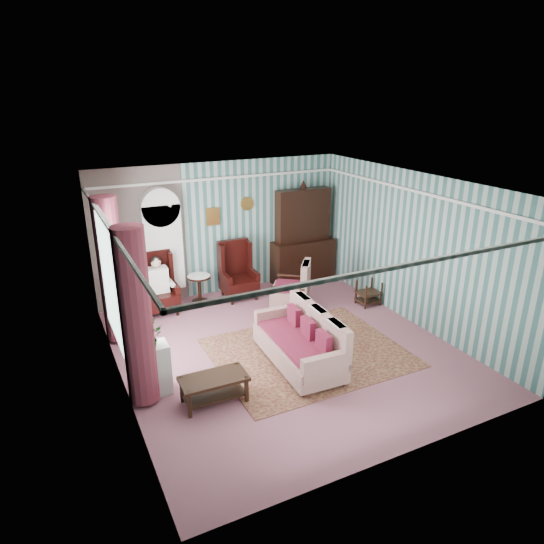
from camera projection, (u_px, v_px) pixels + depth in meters
name	position (u px, v px, depth m)	size (l,w,h in m)	color
floor	(285.00, 349.00, 8.55)	(6.00, 6.00, 0.00)	#925560
room_shell	(247.00, 242.00, 7.74)	(5.53, 6.02, 2.91)	#386661
bookcase	(164.00, 254.00, 9.99)	(0.80, 0.28, 2.24)	white
dresser_hutch	(304.00, 233.00, 11.21)	(1.50, 0.56, 2.36)	black
wingback_left	(158.00, 284.00, 9.73)	(0.76, 0.80, 1.25)	black
wingback_right	(239.00, 271.00, 10.45)	(0.76, 0.80, 1.25)	black
seated_woman	(158.00, 286.00, 9.74)	(0.44, 0.40, 1.18)	silver
round_side_table	(200.00, 289.00, 10.34)	(0.50, 0.50, 0.60)	black
nest_table	(369.00, 293.00, 10.23)	(0.45, 0.38, 0.54)	black
plant_stand	(151.00, 370.00, 7.17)	(0.55, 0.35, 0.80)	silver
rug	(308.00, 352.00, 8.42)	(3.20, 2.60, 0.01)	#52241B
sofa	(299.00, 334.00, 7.88)	(1.93, 0.99, 1.12)	beige
floral_armchair	(290.00, 287.00, 10.02)	(0.83, 0.74, 0.94)	beige
coffee_table	(214.00, 389.00, 7.03)	(0.97, 0.50, 0.42)	black
potted_plant_a	(149.00, 338.00, 6.83)	(0.36, 0.31, 0.40)	#1B581E
potted_plant_b	(147.00, 331.00, 7.01)	(0.24, 0.19, 0.44)	#27571B
potted_plant_c	(140.00, 332.00, 7.00)	(0.22, 0.22, 0.40)	#184E19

